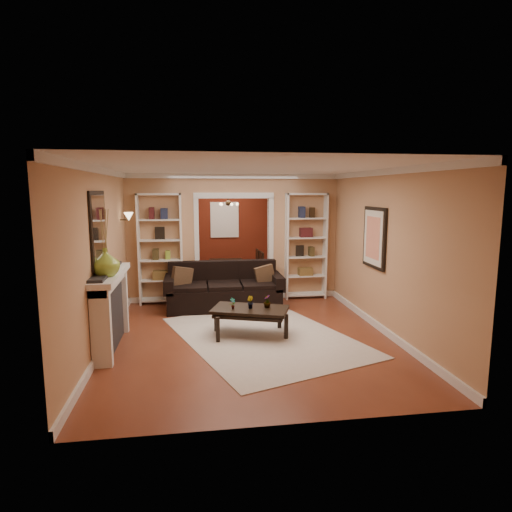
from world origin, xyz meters
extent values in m
plane|color=brown|center=(0.00, 0.00, 0.00)|extent=(8.00, 8.00, 0.00)
plane|color=white|center=(0.00, 0.00, 2.70)|extent=(8.00, 8.00, 0.00)
plane|color=tan|center=(0.00, 4.00, 1.35)|extent=(8.00, 0.00, 8.00)
plane|color=tan|center=(0.00, -4.00, 1.35)|extent=(8.00, 0.00, 8.00)
plane|color=tan|center=(-2.25, 0.00, 1.35)|extent=(0.00, 8.00, 8.00)
plane|color=tan|center=(2.25, 0.00, 1.35)|extent=(0.00, 8.00, 8.00)
cube|color=tan|center=(0.00, 1.20, 1.35)|extent=(4.50, 0.15, 2.70)
cube|color=maroon|center=(0.00, 3.97, 1.32)|extent=(4.44, 0.04, 2.64)
cube|color=#8CA5CC|center=(0.00, 3.93, 1.55)|extent=(0.78, 0.03, 0.98)
cube|color=beige|center=(0.22, -1.35, 0.01)|extent=(3.38, 3.97, 0.01)
cube|color=black|center=(-0.28, 0.45, 0.46)|extent=(2.33, 1.01, 0.91)
cube|color=brown|center=(-1.11, 0.43, 0.65)|extent=(0.41, 0.30, 0.41)
cube|color=brown|center=(0.55, 0.43, 0.63)|extent=(0.39, 0.16, 0.38)
cube|color=black|center=(0.02, -1.25, 0.23)|extent=(1.36, 1.02, 0.46)
imported|color=#336626|center=(-0.26, -1.25, 0.55)|extent=(0.12, 0.11, 0.18)
imported|color=#336626|center=(0.02, -1.25, 0.56)|extent=(0.13, 0.14, 0.20)
imported|color=#336626|center=(0.30, -1.25, 0.56)|extent=(0.12, 0.12, 0.21)
cube|color=white|center=(-1.55, 1.03, 1.15)|extent=(0.90, 0.30, 2.30)
cube|color=white|center=(1.55, 1.03, 1.15)|extent=(0.90, 0.30, 2.30)
cube|color=white|center=(-2.09, -1.50, 0.58)|extent=(0.32, 1.70, 1.16)
imported|color=#8EB43A|center=(-2.09, -1.81, 1.36)|extent=(0.40, 0.40, 0.40)
cube|color=silver|center=(-2.23, -1.50, 1.80)|extent=(0.03, 0.95, 1.10)
cube|color=#FFE0A5|center=(-2.15, 0.55, 1.83)|extent=(0.18, 0.18, 0.22)
cube|color=black|center=(2.21, -1.00, 1.55)|extent=(0.04, 0.85, 1.05)
imported|color=black|center=(0.00, 2.64, 0.28)|extent=(1.57, 0.87, 0.55)
cube|color=black|center=(-0.55, 2.34, 0.45)|extent=(0.58, 0.58, 0.89)
cube|color=black|center=(0.55, 2.34, 0.44)|extent=(0.44, 0.44, 0.88)
cube|color=black|center=(-0.55, 2.94, 0.39)|extent=(0.46, 0.46, 0.79)
cube|color=black|center=(0.55, 2.94, 0.43)|extent=(0.53, 0.53, 0.85)
cube|color=#352818|center=(0.00, 2.70, 2.02)|extent=(0.50, 0.50, 0.30)
camera|label=1|loc=(-0.87, -7.94, 2.35)|focal=30.00mm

